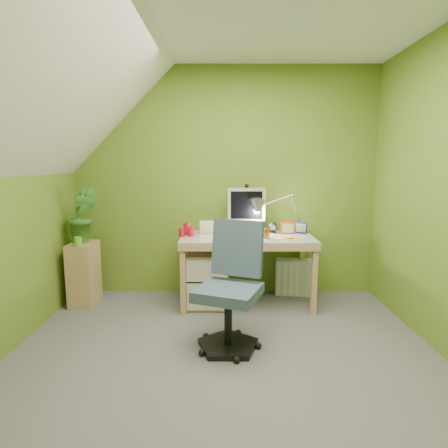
{
  "coord_description": "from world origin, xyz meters",
  "views": [
    {
      "loc": [
        0.0,
        -2.39,
        1.39
      ],
      "look_at": [
        0.0,
        1.0,
        0.85
      ],
      "focal_mm": 30.0,
      "sensor_mm": 36.0,
      "label": 1
    }
  ],
  "objects_px": {
    "potted_plant": "(83,215)",
    "monitor": "(246,205)",
    "side_ledge": "(84,274)",
    "task_chair": "(228,291)",
    "radiator": "(294,277)",
    "desk_lamp": "(290,205)",
    "desk": "(247,270)"
  },
  "relations": [
    {
      "from": "side_ledge",
      "to": "monitor",
      "type": "bearing_deg",
      "value": 6.61
    },
    {
      "from": "side_ledge",
      "to": "radiator",
      "type": "xyz_separation_m",
      "value": [
        2.15,
        0.28,
        -0.12
      ]
    },
    {
      "from": "monitor",
      "to": "desk_lamp",
      "type": "relative_size",
      "value": 0.99
    },
    {
      "from": "desk_lamp",
      "to": "radiator",
      "type": "distance_m",
      "value": 0.8
    },
    {
      "from": "monitor",
      "to": "side_ledge",
      "type": "bearing_deg",
      "value": -175.57
    },
    {
      "from": "desk",
      "to": "task_chair",
      "type": "xyz_separation_m",
      "value": [
        -0.2,
        -0.94,
        0.11
      ]
    },
    {
      "from": "desk",
      "to": "task_chair",
      "type": "distance_m",
      "value": 0.96
    },
    {
      "from": "side_ledge",
      "to": "desk_lamp",
      "type": "bearing_deg",
      "value": 5.19
    },
    {
      "from": "desk",
      "to": "side_ledge",
      "type": "relative_size",
      "value": 2.07
    },
    {
      "from": "side_ledge",
      "to": "radiator",
      "type": "distance_m",
      "value": 2.17
    },
    {
      "from": "task_chair",
      "to": "radiator",
      "type": "bearing_deg",
      "value": 80.76
    },
    {
      "from": "potted_plant",
      "to": "task_chair",
      "type": "bearing_deg",
      "value": -34.36
    },
    {
      "from": "desk",
      "to": "potted_plant",
      "type": "distance_m",
      "value": 1.72
    },
    {
      "from": "monitor",
      "to": "task_chair",
      "type": "bearing_deg",
      "value": -102.1
    },
    {
      "from": "desk",
      "to": "task_chair",
      "type": "bearing_deg",
      "value": -101.81
    },
    {
      "from": "monitor",
      "to": "desk",
      "type": "bearing_deg",
      "value": -92.18
    },
    {
      "from": "potted_plant",
      "to": "monitor",
      "type": "bearing_deg",
      "value": 4.87
    },
    {
      "from": "desk",
      "to": "task_chair",
      "type": "relative_size",
      "value": 1.42
    },
    {
      "from": "potted_plant",
      "to": "task_chair",
      "type": "relative_size",
      "value": 0.6
    },
    {
      "from": "monitor",
      "to": "desk_lamp",
      "type": "distance_m",
      "value": 0.45
    },
    {
      "from": "monitor",
      "to": "side_ledge",
      "type": "height_order",
      "value": "monitor"
    },
    {
      "from": "potted_plant",
      "to": "radiator",
      "type": "distance_m",
      "value": 2.27
    },
    {
      "from": "monitor",
      "to": "desk_lamp",
      "type": "height_order",
      "value": "desk_lamp"
    },
    {
      "from": "side_ledge",
      "to": "potted_plant",
      "type": "distance_m",
      "value": 0.59
    },
    {
      "from": "desk",
      "to": "monitor",
      "type": "relative_size",
      "value": 2.28
    },
    {
      "from": "task_chair",
      "to": "radiator",
      "type": "xyz_separation_m",
      "value": [
        0.72,
        1.21,
        -0.26
      ]
    },
    {
      "from": "desk",
      "to": "potted_plant",
      "type": "xyz_separation_m",
      "value": [
        -1.63,
        0.04,
        0.55
      ]
    },
    {
      "from": "potted_plant",
      "to": "radiator",
      "type": "bearing_deg",
      "value": 6.07
    },
    {
      "from": "desk_lamp",
      "to": "radiator",
      "type": "bearing_deg",
      "value": 56.2
    },
    {
      "from": "desk",
      "to": "radiator",
      "type": "xyz_separation_m",
      "value": [
        0.52,
        0.27,
        -0.15
      ]
    },
    {
      "from": "monitor",
      "to": "task_chair",
      "type": "height_order",
      "value": "monitor"
    },
    {
      "from": "potted_plant",
      "to": "radiator",
      "type": "relative_size",
      "value": 1.41
    }
  ]
}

